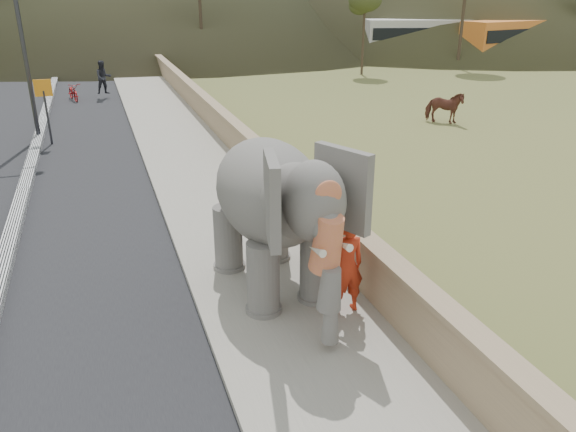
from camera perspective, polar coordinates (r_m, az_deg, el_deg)
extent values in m
plane|color=olive|center=(8.92, 3.52, -15.52)|extent=(160.00, 160.00, 0.00)
cube|color=black|center=(17.50, -25.20, 1.94)|extent=(7.00, 120.00, 0.03)
cube|color=black|center=(17.47, -25.26, 2.23)|extent=(0.35, 120.00, 0.22)
cube|color=#9E9687|center=(17.56, -8.93, 4.12)|extent=(3.00, 120.00, 0.15)
cube|color=tan|center=(17.76, -3.76, 6.16)|extent=(0.30, 120.00, 1.10)
cylinder|color=#303035|center=(23.26, -25.51, 16.62)|extent=(0.16, 0.16, 8.00)
cylinder|color=#2D2D33|center=(22.64, -23.21, 9.11)|extent=(0.08, 0.08, 2.00)
cube|color=orange|center=(22.45, -23.64, 11.84)|extent=(0.60, 0.05, 0.60)
imported|color=brown|center=(25.36, 15.58, 10.59)|extent=(1.71, 1.60, 1.36)
imported|color=silver|center=(48.27, 6.45, 16.48)|extent=(4.55, 3.07, 1.44)
cube|color=beige|center=(48.35, 14.65, 16.93)|extent=(11.27, 5.26, 3.10)
cube|color=orange|center=(49.63, 22.51, 16.14)|extent=(11.28, 4.63, 3.10)
imported|color=#B12A12|center=(9.71, 5.94, -5.04)|extent=(0.64, 0.42, 1.75)
imported|color=maroon|center=(31.60, -20.99, 11.69)|extent=(0.96, 1.79, 0.90)
imported|color=#222227|center=(31.49, -18.24, 13.23)|extent=(0.95, 0.82, 1.71)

